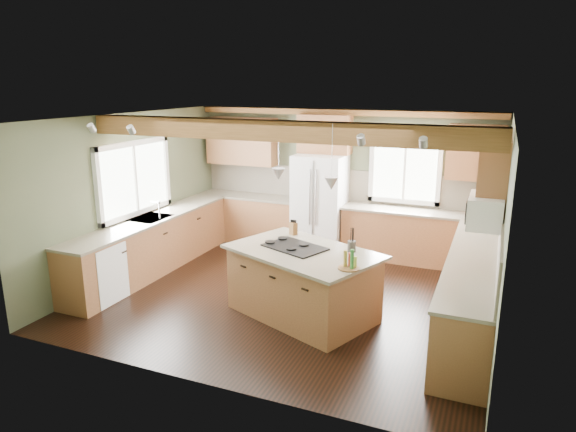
% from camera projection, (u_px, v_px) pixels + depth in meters
% --- Properties ---
extents(floor, '(5.60, 5.60, 0.00)m').
position_uv_depth(floor, '(291.00, 295.00, 7.63)').
color(floor, black).
rests_on(floor, ground).
extents(ceiling, '(5.60, 5.60, 0.00)m').
position_uv_depth(ceiling, '(291.00, 117.00, 6.97)').
color(ceiling, silver).
rests_on(ceiling, wall_back).
extents(wall_back, '(5.60, 0.00, 5.60)m').
position_uv_depth(wall_back, '(342.00, 180.00, 9.53)').
color(wall_back, '#4B573D').
rests_on(wall_back, ground).
extents(wall_left, '(0.00, 5.00, 5.00)m').
position_uv_depth(wall_left, '(132.00, 194.00, 8.34)').
color(wall_left, '#4B573D').
rests_on(wall_left, ground).
extents(wall_right, '(0.00, 5.00, 5.00)m').
position_uv_depth(wall_right, '(503.00, 232.00, 6.26)').
color(wall_right, '#4B573D').
rests_on(wall_right, ground).
extents(ceiling_beam, '(5.55, 0.26, 0.26)m').
position_uv_depth(ceiling_beam, '(275.00, 131.00, 6.51)').
color(ceiling_beam, '#553818').
rests_on(ceiling_beam, ceiling).
extents(soffit_trim, '(5.55, 0.20, 0.10)m').
position_uv_depth(soffit_trim, '(342.00, 112.00, 9.13)').
color(soffit_trim, '#553818').
rests_on(soffit_trim, ceiling).
extents(backsplash_back, '(5.58, 0.03, 0.58)m').
position_uv_depth(backsplash_back, '(342.00, 185.00, 9.54)').
color(backsplash_back, brown).
rests_on(backsplash_back, wall_back).
extents(backsplash_right, '(0.03, 3.70, 0.58)m').
position_uv_depth(backsplash_right, '(501.00, 237.00, 6.33)').
color(backsplash_right, brown).
rests_on(backsplash_right, wall_right).
extents(base_cab_back_left, '(2.02, 0.60, 0.88)m').
position_uv_depth(base_cab_back_left, '(250.00, 219.00, 10.15)').
color(base_cab_back_left, brown).
rests_on(base_cab_back_left, floor).
extents(counter_back_left, '(2.06, 0.64, 0.04)m').
position_uv_depth(counter_back_left, '(249.00, 196.00, 10.03)').
color(counter_back_left, '#51473B').
rests_on(counter_back_left, base_cab_back_left).
extents(base_cab_back_right, '(2.62, 0.60, 0.88)m').
position_uv_depth(base_cab_back_right, '(418.00, 238.00, 8.93)').
color(base_cab_back_right, brown).
rests_on(base_cab_back_right, floor).
extents(counter_back_right, '(2.66, 0.64, 0.04)m').
position_uv_depth(counter_back_right, '(420.00, 212.00, 8.81)').
color(counter_back_right, '#51473B').
rests_on(counter_back_right, base_cab_back_right).
extents(base_cab_left, '(0.60, 3.70, 0.88)m').
position_uv_depth(base_cab_left, '(153.00, 246.00, 8.50)').
color(base_cab_left, brown).
rests_on(base_cab_left, floor).
extents(counter_left, '(0.64, 3.74, 0.04)m').
position_uv_depth(counter_left, '(151.00, 219.00, 8.38)').
color(counter_left, '#51473B').
rests_on(counter_left, base_cab_left).
extents(base_cab_right, '(0.60, 3.70, 0.88)m').
position_uv_depth(base_cab_right, '(471.00, 292.00, 6.64)').
color(base_cab_right, brown).
rests_on(base_cab_right, floor).
extents(counter_right, '(0.64, 3.74, 0.04)m').
position_uv_depth(counter_right, '(474.00, 258.00, 6.52)').
color(counter_right, '#51473B').
rests_on(counter_right, base_cab_right).
extents(upper_cab_back_left, '(1.40, 0.35, 0.90)m').
position_uv_depth(upper_cab_back_left, '(242.00, 141.00, 9.95)').
color(upper_cab_back_left, brown).
rests_on(upper_cab_back_left, wall_back).
extents(upper_cab_over_fridge, '(0.96, 0.35, 0.70)m').
position_uv_depth(upper_cab_over_fridge, '(325.00, 134.00, 9.27)').
color(upper_cab_over_fridge, brown).
rests_on(upper_cab_over_fridge, wall_back).
extents(upper_cab_right, '(0.35, 2.20, 0.90)m').
position_uv_depth(upper_cab_right, '(495.00, 167.00, 6.96)').
color(upper_cab_right, brown).
rests_on(upper_cab_right, wall_right).
extents(upper_cab_back_corner, '(0.90, 0.35, 0.90)m').
position_uv_depth(upper_cab_back_corner, '(476.00, 153.00, 8.36)').
color(upper_cab_back_corner, brown).
rests_on(upper_cab_back_corner, wall_back).
extents(window_left, '(0.04, 1.60, 1.05)m').
position_uv_depth(window_left, '(134.00, 178.00, 8.32)').
color(window_left, white).
rests_on(window_left, wall_left).
extents(window_back, '(1.10, 0.04, 1.00)m').
position_uv_depth(window_back, '(405.00, 171.00, 9.02)').
color(window_back, white).
rests_on(window_back, wall_back).
extents(sink, '(0.50, 0.65, 0.03)m').
position_uv_depth(sink, '(151.00, 218.00, 8.38)').
color(sink, '#262628').
rests_on(sink, counter_left).
extents(faucet, '(0.02, 0.02, 0.28)m').
position_uv_depth(faucet, '(159.00, 211.00, 8.27)').
color(faucet, '#B2B2B7').
rests_on(faucet, sink).
extents(dishwasher, '(0.60, 0.60, 0.84)m').
position_uv_depth(dishwasher, '(97.00, 272.00, 7.34)').
color(dishwasher, white).
rests_on(dishwasher, floor).
extents(oven, '(0.60, 0.72, 0.84)m').
position_uv_depth(oven, '(462.00, 337.00, 5.48)').
color(oven, white).
rests_on(oven, floor).
extents(microwave, '(0.40, 0.70, 0.38)m').
position_uv_depth(microwave, '(486.00, 211.00, 6.23)').
color(microwave, white).
rests_on(microwave, wall_right).
extents(pendant_left, '(0.18, 0.18, 0.16)m').
position_uv_depth(pendant_left, '(279.00, 174.00, 6.82)').
color(pendant_left, '#B2B2B7').
rests_on(pendant_left, ceiling).
extents(pendant_right, '(0.18, 0.18, 0.16)m').
position_uv_depth(pendant_right, '(331.00, 184.00, 6.20)').
color(pendant_right, '#B2B2B7').
rests_on(pendant_right, ceiling).
extents(refrigerator, '(0.90, 0.74, 1.80)m').
position_uv_depth(refrigerator, '(320.00, 204.00, 9.41)').
color(refrigerator, silver).
rests_on(refrigerator, floor).
extents(island, '(2.11, 1.72, 0.88)m').
position_uv_depth(island, '(303.00, 284.00, 6.88)').
color(island, brown).
rests_on(island, floor).
extents(island_top, '(2.27, 1.87, 0.04)m').
position_uv_depth(island_top, '(303.00, 252.00, 6.76)').
color(island_top, '#51473B').
rests_on(island_top, island).
extents(cooktop, '(0.93, 0.78, 0.02)m').
position_uv_depth(cooktop, '(295.00, 247.00, 6.86)').
color(cooktop, black).
rests_on(cooktop, island_top).
extents(knife_block, '(0.13, 0.12, 0.18)m').
position_uv_depth(knife_block, '(293.00, 229.00, 7.43)').
color(knife_block, brown).
rests_on(knife_block, island_top).
extents(utensil_crock, '(0.15, 0.15, 0.15)m').
position_uv_depth(utensil_crock, '(352.00, 246.00, 6.69)').
color(utensil_crock, '#38302D').
rests_on(utensil_crock, island_top).
extents(bottle_tray, '(0.35, 0.35, 0.24)m').
position_uv_depth(bottle_tray, '(349.00, 259.00, 6.06)').
color(bottle_tray, brown).
rests_on(bottle_tray, island_top).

